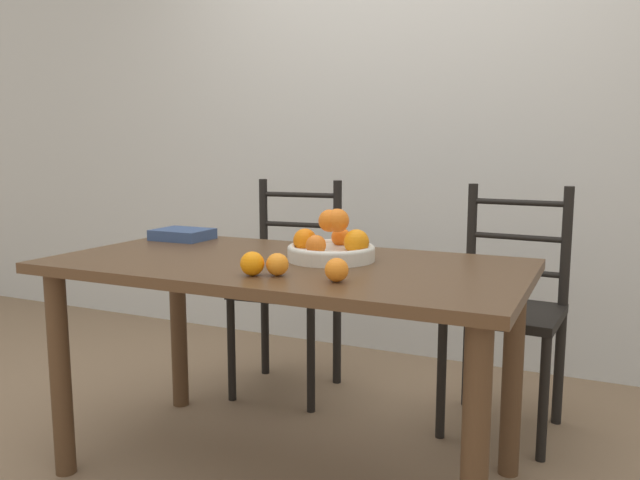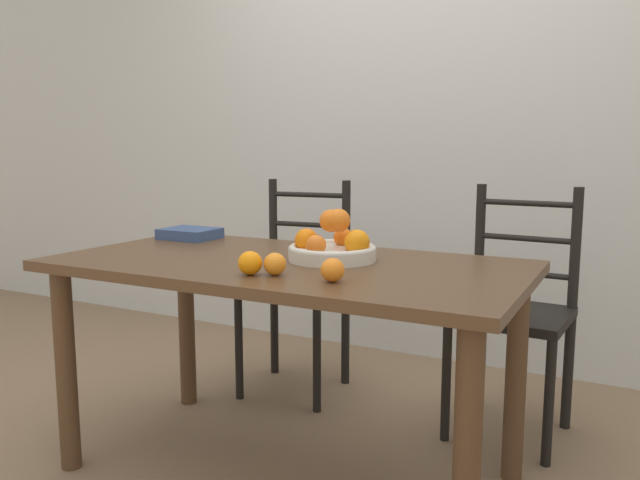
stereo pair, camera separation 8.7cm
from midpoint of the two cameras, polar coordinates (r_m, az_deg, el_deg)
The scene contains 10 objects.
ground_plane at distance 2.34m, azimuth -4.18°, elevation -20.46°, with size 12.00×12.00×0.00m, color #7F664C.
wall_back at distance 3.38m, azimuth 7.77°, elevation 11.24°, with size 8.00×0.06×2.60m.
dining_table at distance 2.10m, azimuth -4.37°, elevation -4.83°, with size 1.57×0.81×0.76m.
fruit_bowl at distance 2.08m, azimuth -0.15°, elevation -0.57°, with size 0.29×0.29×0.17m.
orange_loose_0 at distance 1.84m, azimuth -5.27°, elevation -2.24°, with size 0.07×0.07×0.07m.
orange_loose_1 at distance 1.85m, azimuth -7.55°, elevation -2.16°, with size 0.07×0.07×0.07m.
orange_loose_2 at distance 1.75m, azimuth 0.11°, elevation -2.75°, with size 0.07×0.07×0.07m.
chair_left at distance 2.91m, azimuth -3.69°, elevation -4.57°, with size 0.46×0.44×0.98m.
chair_right at distance 2.60m, azimuth 15.79°, elevation -6.45°, with size 0.45×0.43×0.98m.
book_stack at distance 2.63m, azimuth -13.38°, elevation 0.50°, with size 0.22×0.18×0.04m.
Camera 1 is at (0.97, -1.80, 1.13)m, focal length 35.00 mm.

